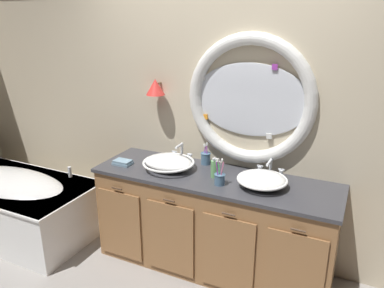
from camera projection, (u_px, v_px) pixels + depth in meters
The scene contains 12 objects.
ground_plane at pixel (190, 278), 3.17m from camera, with size 14.00×14.00×0.00m, color gray.
back_wall_assembly at pixel (222, 112), 3.23m from camera, with size 6.40×0.26×2.60m.
vanity_counter at pixel (213, 222), 3.20m from camera, with size 2.04×0.64×0.86m.
bathtub at pixel (12, 201), 3.78m from camera, with size 1.72×0.86×0.66m.
sink_basin_left at pixel (169, 163), 3.19m from camera, with size 0.45×0.45×0.12m.
sink_basin_right at pixel (262, 180), 2.85m from camera, with size 0.39×0.39×0.12m.
faucet_set_left at pixel (182, 153), 3.39m from camera, with size 0.21×0.14×0.16m.
faucet_set_right at pixel (270, 169), 3.06m from camera, with size 0.23×0.15×0.14m.
toothbrush_holder_left at pixel (206, 158), 3.30m from camera, with size 0.09×0.09×0.20m.
toothbrush_holder_right at pixel (220, 178), 2.89m from camera, with size 0.09×0.09×0.22m.
soap_dispenser at pixel (215, 168), 3.02m from camera, with size 0.06×0.07×0.17m.
folded_hand_towel at pixel (123, 162), 3.30m from camera, with size 0.16×0.11×0.04m.
Camera 1 is at (1.15, -2.37, 2.10)m, focal length 34.94 mm.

